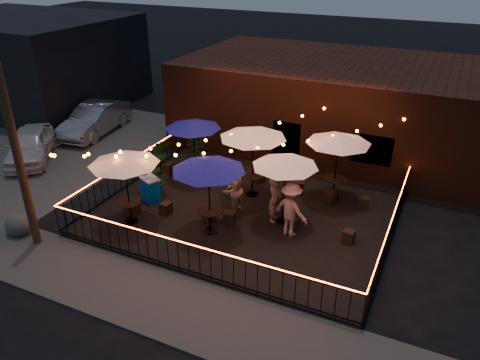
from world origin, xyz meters
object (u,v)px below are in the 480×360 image
at_px(cafe_table_2, 208,166).
at_px(cooler, 151,189).
at_px(boulder, 19,225).
at_px(cafe_table_0, 124,160).
at_px(cafe_table_3, 253,134).
at_px(utility_pole, 11,128).
at_px(cafe_table_1, 193,125).
at_px(cafe_table_4, 285,162).
at_px(cafe_table_5, 339,139).

xyz_separation_m(cafe_table_2, cooler, (-2.99, 0.91, -1.93)).
bearing_deg(boulder, cafe_table_0, 33.98).
bearing_deg(cafe_table_3, utility_pole, -131.46).
distance_m(cafe_table_0, cooler, 2.43).
height_order(utility_pole, cafe_table_1, utility_pole).
xyz_separation_m(cooler, boulder, (-2.82, -3.60, -0.27)).
xyz_separation_m(cafe_table_4, cooler, (-4.94, -0.73, -1.76)).
relative_size(utility_pole, cafe_table_1, 2.75).
distance_m(utility_pole, cafe_table_0, 3.40).
bearing_deg(cafe_table_0, cafe_table_4, 25.73).
bearing_deg(cafe_table_0, cooler, 98.37).
bearing_deg(utility_pole, cafe_table_4, 33.21).
xyz_separation_m(cafe_table_4, boulder, (-7.76, -4.33, -2.02)).
distance_m(cafe_table_2, cooler, 3.68).
bearing_deg(cafe_table_5, cafe_table_2, -127.39).
bearing_deg(cafe_table_5, boulder, -142.95).
xyz_separation_m(cafe_table_0, cafe_table_2, (2.77, 0.63, 0.06)).
bearing_deg(cafe_table_0, boulder, -146.02).
height_order(utility_pole, boulder, utility_pole).
distance_m(utility_pole, boulder, 3.76).
bearing_deg(cafe_table_1, boulder, -118.44).
distance_m(utility_pole, cafe_table_5, 10.62).
bearing_deg(cafe_table_2, cafe_table_0, -167.16).
bearing_deg(utility_pole, cafe_table_3, 48.54).
distance_m(cafe_table_4, cafe_table_5, 2.65).
height_order(cafe_table_3, cafe_table_5, cafe_table_3).
bearing_deg(cafe_table_3, cafe_table_5, 20.76).
bearing_deg(cafe_table_4, cafe_table_2, -139.86).
height_order(cafe_table_4, cooler, cafe_table_4).
bearing_deg(cafe_table_2, boulder, -155.22).
bearing_deg(cafe_table_0, cafe_table_3, 50.14).
xyz_separation_m(cafe_table_1, cafe_table_2, (2.54, -3.37, 0.14)).
relative_size(cafe_table_0, cafe_table_3, 0.93).
height_order(cafe_table_5, cooler, cafe_table_5).
height_order(cafe_table_1, cooler, cafe_table_1).
bearing_deg(cooler, boulder, -104.20).
xyz_separation_m(cafe_table_1, cafe_table_4, (4.48, -1.73, -0.03)).
distance_m(cafe_table_0, boulder, 4.25).
bearing_deg(cafe_table_5, cafe_table_4, -115.42).
distance_m(cafe_table_0, cafe_table_5, 7.48).
distance_m(cafe_table_0, cafe_table_4, 5.23).
height_order(utility_pole, cafe_table_2, utility_pole).
bearing_deg(cafe_table_4, cafe_table_0, -154.27).
relative_size(cafe_table_1, cooler, 3.09).
bearing_deg(cafe_table_2, cafe_table_4, 40.14).
xyz_separation_m(utility_pole, cooler, (1.89, 3.74, -3.37)).
xyz_separation_m(cafe_table_5, boulder, (-8.90, -6.72, -2.16)).
bearing_deg(cafe_table_2, cafe_table_3, 85.73).
height_order(cafe_table_0, cafe_table_5, cafe_table_5).
relative_size(cafe_table_1, boulder, 3.16).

